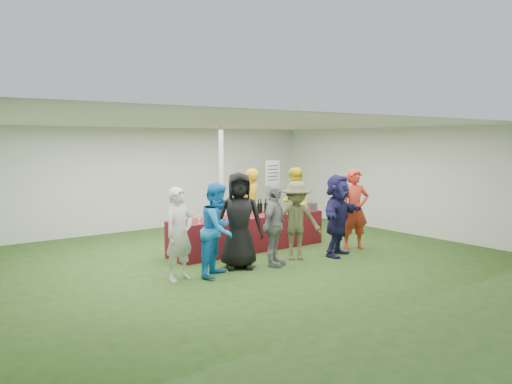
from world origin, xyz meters
TOP-DOWN VIEW (x-y plane):
  - ground at (0.00, 0.00)m, footprint 60.00×60.00m
  - tent at (0.50, 1.20)m, footprint 10.00×10.00m
  - serving_table at (0.62, 0.31)m, footprint 3.60×0.80m
  - wine_bottles at (1.21, 0.44)m, footprint 0.59×0.17m
  - wine_glasses at (0.05, 0.06)m, footprint 2.73×0.09m
  - water_bottle at (0.70, 0.39)m, footprint 0.07×0.07m
  - bar_towel at (2.16, 0.36)m, footprint 0.25×0.18m
  - dump_bucket at (2.28, 0.09)m, footprint 0.26×0.26m
  - wine_list_sign at (3.19, 2.70)m, footprint 0.50×0.03m
  - staff_pourer at (1.13, 0.95)m, footprint 0.73×0.61m
  - staff_back at (2.61, 1.10)m, footprint 0.95×0.82m
  - customer_0 at (-1.69, -0.88)m, footprint 0.65×0.51m
  - customer_1 at (-1.01, -1.03)m, footprint 1.01×0.96m
  - customer_2 at (-0.42, -0.83)m, footprint 1.04×0.90m
  - customer_3 at (0.20, -1.09)m, footprint 0.97×0.77m
  - customer_4 at (0.87, -0.95)m, footprint 1.17×1.01m
  - customer_5 at (1.77, -1.22)m, footprint 1.63×1.05m
  - customer_6 at (2.53, -0.98)m, footprint 0.75×0.64m

SIDE VIEW (x-z plane):
  - ground at x=0.00m, z-range 0.00..0.00m
  - serving_table at x=0.62m, z-range 0.00..0.75m
  - bar_towel at x=2.16m, z-range 0.75..0.78m
  - customer_3 at x=0.20m, z-range 0.00..1.54m
  - customer_4 at x=0.87m, z-range 0.00..1.56m
  - customer_0 at x=-1.69m, z-range 0.00..1.59m
  - customer_1 at x=-1.01m, z-range 0.00..1.64m
  - dump_bucket at x=2.28m, z-range 0.75..0.93m
  - customer_5 at x=1.77m, z-range 0.00..1.68m
  - staff_back at x=2.61m, z-range 0.00..1.69m
  - water_bottle at x=0.70m, z-range 0.74..0.97m
  - staff_pourer at x=1.13m, z-range 0.00..1.72m
  - wine_glasses at x=0.05m, z-range 0.78..0.94m
  - wine_bottles at x=1.21m, z-range 0.71..1.03m
  - customer_6 at x=2.53m, z-range 0.00..1.74m
  - customer_2 at x=-0.42m, z-range 0.00..1.79m
  - wine_list_sign at x=3.19m, z-range 0.42..2.22m
  - tent at x=0.50m, z-range -3.65..6.35m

